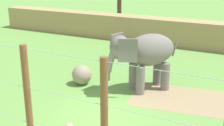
# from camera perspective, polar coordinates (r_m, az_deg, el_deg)

# --- Properties ---
(ground_plane) EXTENTS (120.00, 120.00, 0.00)m
(ground_plane) POSITION_cam_1_polar(r_m,az_deg,el_deg) (13.39, -1.45, -9.64)
(ground_plane) COLOR #609342
(dirt_patch) EXTENTS (4.97, 3.76, 0.01)m
(dirt_patch) POSITION_cam_1_polar(r_m,az_deg,el_deg) (15.29, 12.52, -6.42)
(dirt_patch) COLOR #937F5B
(dirt_patch) RESTS_ON ground
(embankment_wall) EXTENTS (36.00, 1.80, 2.07)m
(embankment_wall) POSITION_cam_1_polar(r_m,az_deg,el_deg) (24.96, 13.48, 5.46)
(embankment_wall) COLOR tan
(embankment_wall) RESTS_ON ground
(elephant) EXTENTS (3.21, 3.51, 3.00)m
(elephant) POSITION_cam_1_polar(r_m,az_deg,el_deg) (15.33, 6.13, 1.86)
(elephant) COLOR slate
(elephant) RESTS_ON ground
(enrichment_ball) EXTENTS (1.07, 1.07, 1.07)m
(enrichment_ball) POSITION_cam_1_polar(r_m,az_deg,el_deg) (16.54, -5.69, -2.20)
(enrichment_ball) COLOR gray
(enrichment_ball) RESTS_ON ground
(cable_fence) EXTENTS (11.46, 0.25, 3.63)m
(cable_fence) POSITION_cam_1_polar(r_m,az_deg,el_deg) (10.36, -9.26, -7.29)
(cable_fence) COLOR brown
(cable_fence) RESTS_ON ground
(water_tub) EXTENTS (1.10, 1.10, 0.35)m
(water_tub) POSITION_cam_1_polar(r_m,az_deg,el_deg) (24.57, 2.40, 3.70)
(water_tub) COLOR slate
(water_tub) RESTS_ON ground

